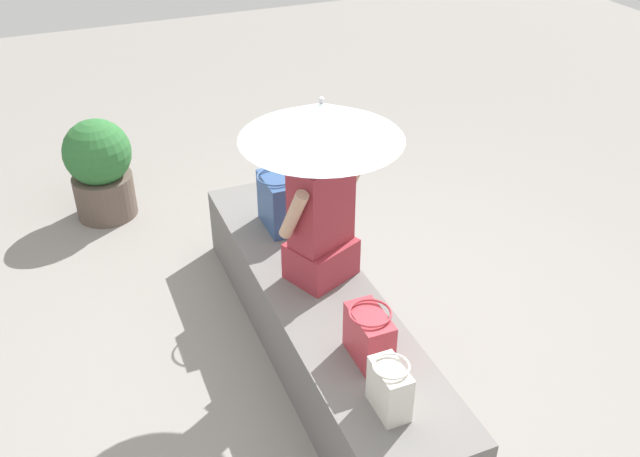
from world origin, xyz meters
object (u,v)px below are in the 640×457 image
shoulder_bag_spare (369,336)px  handbag_black (390,388)px  person_seated (321,216)px  planter_near (100,168)px  parasol (321,121)px  tote_bag_canvas (277,202)px

shoulder_bag_spare → handbag_black: bearing=169.5°
person_seated → planter_near: size_ratio=1.17×
parasol → handbag_black: 1.28m
parasol → tote_bag_canvas: 1.02m
tote_bag_canvas → shoulder_bag_spare: bearing=-179.6°
person_seated → parasol: (-0.07, 0.03, 0.58)m
parasol → tote_bag_canvas: parasol is taller
person_seated → handbag_black: 1.07m
planter_near → shoulder_bag_spare: bearing=-160.7°
person_seated → shoulder_bag_spare: person_seated is taller
parasol → tote_bag_canvas: bearing=2.5°
handbag_black → planter_near: (2.96, 0.86, -0.19)m
parasol → person_seated: bearing=-22.3°
handbag_black → shoulder_bag_spare: shoulder_bag_spare is taller
shoulder_bag_spare → planter_near: size_ratio=0.37×
person_seated → planter_near: bearing=26.7°
parasol → handbag_black: parasol is taller
parasol → handbag_black: size_ratio=4.15×
person_seated → parasol: size_ratio=0.83×
handbag_black → shoulder_bag_spare: size_ratio=0.94×
handbag_black → tote_bag_canvas: tote_bag_canvas is taller
planter_near → tote_bag_canvas: bearing=-146.1°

